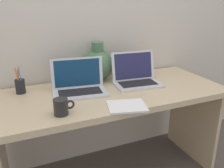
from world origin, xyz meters
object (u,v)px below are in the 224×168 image
coffee_mug (61,107)px  laptop_left (79,83)px  green_vase (98,64)px  notebook_stack (127,106)px  pen_cup (20,86)px  laptop_right (136,76)px

coffee_mug → laptop_left: bearing=57.7°
green_vase → notebook_stack: bearing=-92.6°
notebook_stack → coffee_mug: (-0.37, 0.06, 0.04)m
laptop_left → pen_cup: size_ratio=2.12×
green_vase → notebook_stack: green_vase is taller
laptop_left → green_vase: bearing=43.4°
laptop_right → coffee_mug: size_ratio=3.01×
laptop_right → pen_cup: size_ratio=1.98×
notebook_stack → laptop_right: bearing=54.6°
pen_cup → laptop_left: bearing=-19.8°
laptop_right → notebook_stack: laptop_right is taller
laptop_left → green_vase: (0.21, 0.20, 0.06)m
laptop_right → laptop_left: bearing=179.7°
laptop_right → green_vase: size_ratio=1.21×
green_vase → pen_cup: size_ratio=1.64×
notebook_stack → coffee_mug: bearing=171.3°
notebook_stack → pen_cup: 0.73m
notebook_stack → coffee_mug: size_ratio=1.89×
laptop_right → notebook_stack: 0.43m
notebook_stack → coffee_mug: coffee_mug is taller
green_vase → laptop_left: bearing=-136.6°
pen_cup → notebook_stack: bearing=-41.0°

